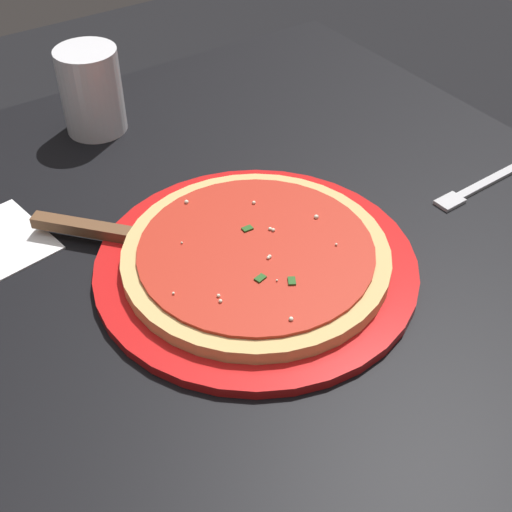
{
  "coord_description": "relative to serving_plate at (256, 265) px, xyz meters",
  "views": [
    {
      "loc": [
        -0.52,
        0.35,
        1.27
      ],
      "look_at": [
        -0.03,
        0.03,
        0.75
      ],
      "focal_mm": 48.57,
      "sensor_mm": 36.0,
      "label": 1
    }
  ],
  "objects": [
    {
      "name": "restaurant_table",
      "position": [
        0.03,
        -0.03,
        -0.13
      ],
      "size": [
        0.98,
        0.93,
        0.73
      ],
      "color": "black",
      "rests_on": "ground_plane"
    },
    {
      "name": "cup_tall_drink",
      "position": [
        0.39,
        0.02,
        0.06
      ],
      "size": [
        0.09,
        0.09,
        0.12
      ],
      "primitive_type": "cylinder",
      "color": "silver",
      "rests_on": "restaurant_table"
    },
    {
      "name": "pizza",
      "position": [
        -0.0,
        -0.0,
        0.02
      ],
      "size": [
        0.3,
        0.3,
        0.02
      ],
      "color": "#DBB26B",
      "rests_on": "serving_plate"
    },
    {
      "name": "pizza_server",
      "position": [
        0.13,
        0.11,
        0.01
      ],
      "size": [
        0.19,
        0.18,
        0.01
      ],
      "color": "silver",
      "rests_on": "serving_plate"
    },
    {
      "name": "fork",
      "position": [
        -0.03,
        -0.34,
        -0.0
      ],
      "size": [
        0.03,
        0.19,
        0.0
      ],
      "color": "silver",
      "rests_on": "restaurant_table"
    },
    {
      "name": "serving_plate",
      "position": [
        0.0,
        0.0,
        0.0
      ],
      "size": [
        0.37,
        0.37,
        0.01
      ],
      "primitive_type": "cylinder",
      "color": "red",
      "rests_on": "restaurant_table"
    }
  ]
}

